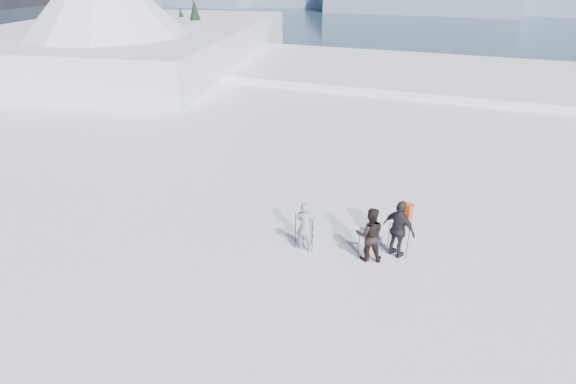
% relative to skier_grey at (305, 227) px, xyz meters
% --- Properties ---
extents(lake_basin, '(820.00, 820.00, 71.62)m').
position_rel_skier_grey_xyz_m(lake_basin, '(1.20, 27.47, -7.36)').
color(lake_basin, white).
rests_on(lake_basin, ground).
extents(near_ridge, '(31.37, 35.68, 25.62)m').
position_rel_skier_grey_xyz_m(near_ridge, '(-25.36, 26.82, -4.34)').
color(near_ridge, white).
rests_on(near_ridge, ground).
extents(skier_grey, '(0.65, 0.45, 1.72)m').
position_rel_skier_grey_xyz_m(skier_grey, '(0.00, 0.00, 0.00)').
color(skier_grey, '#8E949B').
rests_on(skier_grey, ground).
extents(skier_dark, '(1.02, 0.89, 1.77)m').
position_rel_skier_grey_xyz_m(skier_dark, '(1.98, 0.22, 0.03)').
color(skier_dark, black).
rests_on(skier_dark, ground).
extents(skier_pack, '(1.20, 0.90, 1.90)m').
position_rel_skier_grey_xyz_m(skier_pack, '(2.77, 0.71, 0.09)').
color(skier_pack, black).
rests_on(skier_pack, ground).
extents(backpack, '(0.46, 0.38, 0.61)m').
position_rel_skier_grey_xyz_m(backpack, '(2.88, 0.93, 1.34)').
color(backpack, '#E14B15').
rests_on(backpack, skier_pack).
extents(ski_poles, '(3.43, 0.79, 1.31)m').
position_rel_skier_grey_xyz_m(ski_poles, '(1.55, 0.25, -0.24)').
color(ski_poles, black).
rests_on(ski_poles, ground).
extents(skis_loose, '(0.76, 1.69, 0.03)m').
position_rel_skier_grey_xyz_m(skis_loose, '(1.95, 0.90, -0.84)').
color(skis_loose, black).
rests_on(skis_loose, ground).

